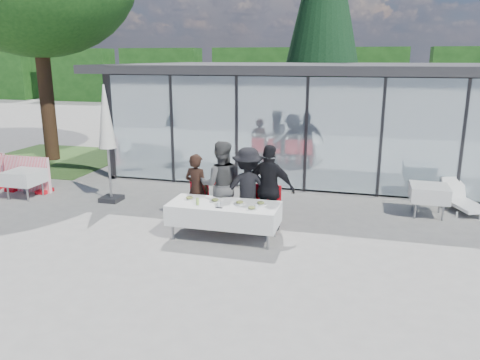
% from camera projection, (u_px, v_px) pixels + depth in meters
% --- Properties ---
extents(ground, '(90.00, 90.00, 0.00)m').
position_uv_depth(ground, '(227.00, 242.00, 9.50)').
color(ground, gray).
rests_on(ground, ground).
extents(pavilion, '(14.80, 8.80, 3.44)m').
position_uv_depth(pavilion, '(350.00, 102.00, 16.08)').
color(pavilion, gray).
rests_on(pavilion, ground).
extents(treeline, '(62.50, 2.00, 4.40)m').
position_uv_depth(treeline, '(307.00, 77.00, 35.60)').
color(treeline, '#153B12').
rests_on(treeline, ground).
extents(dining_table, '(2.26, 0.96, 0.75)m').
position_uv_depth(dining_table, '(224.00, 213.00, 9.58)').
color(dining_table, silver).
rests_on(dining_table, ground).
extents(diner_a, '(0.71, 0.71, 1.61)m').
position_uv_depth(diner_a, '(197.00, 189.00, 10.36)').
color(diner_a, black).
rests_on(diner_a, ground).
extents(diner_chair_a, '(0.44, 0.44, 0.97)m').
position_uv_depth(diner_chair_a, '(198.00, 200.00, 10.49)').
color(diner_chair_a, red).
rests_on(diner_chair_a, ground).
extents(diner_b, '(1.14, 1.14, 1.92)m').
position_uv_depth(diner_b, '(221.00, 184.00, 10.18)').
color(diner_b, '#4D4D4D').
rests_on(diner_b, ground).
extents(diner_chair_b, '(0.44, 0.44, 0.97)m').
position_uv_depth(diner_chair_b, '(222.00, 202.00, 10.35)').
color(diner_chair_b, red).
rests_on(diner_chair_b, ground).
extents(diner_c, '(1.39, 1.39, 1.81)m').
position_uv_depth(diner_c, '(248.00, 189.00, 10.04)').
color(diner_c, black).
rests_on(diner_c, ground).
extents(diner_chair_c, '(0.44, 0.44, 0.97)m').
position_uv_depth(diner_chair_c, '(249.00, 204.00, 10.20)').
color(diner_chair_c, red).
rests_on(diner_chair_c, ground).
extents(diner_d, '(1.27, 1.27, 1.88)m').
position_uv_depth(diner_d, '(270.00, 189.00, 9.91)').
color(diner_d, black).
rests_on(diner_d, ground).
extents(diner_chair_d, '(0.44, 0.44, 0.97)m').
position_uv_depth(diner_chair_d, '(270.00, 206.00, 10.08)').
color(diner_chair_d, red).
rests_on(diner_chair_d, ground).
extents(plate_a, '(0.23, 0.23, 0.07)m').
position_uv_depth(plate_a, '(189.00, 198.00, 9.81)').
color(plate_a, white).
rests_on(plate_a, dining_table).
extents(plate_b, '(0.23, 0.23, 0.07)m').
position_uv_depth(plate_b, '(215.00, 200.00, 9.66)').
color(plate_b, white).
rests_on(plate_b, dining_table).
extents(plate_c, '(0.23, 0.23, 0.07)m').
position_uv_depth(plate_c, '(240.00, 202.00, 9.51)').
color(plate_c, white).
rests_on(plate_c, dining_table).
extents(plate_d, '(0.23, 0.23, 0.07)m').
position_uv_depth(plate_d, '(261.00, 203.00, 9.46)').
color(plate_d, white).
rests_on(plate_d, dining_table).
extents(plate_extra, '(0.23, 0.23, 0.07)m').
position_uv_depth(plate_extra, '(252.00, 208.00, 9.15)').
color(plate_extra, white).
rests_on(plate_extra, dining_table).
extents(juice_bottle, '(0.06, 0.06, 0.14)m').
position_uv_depth(juice_bottle, '(198.00, 201.00, 9.44)').
color(juice_bottle, '#95C953').
rests_on(juice_bottle, dining_table).
extents(drinking_glasses, '(0.82, 0.13, 0.10)m').
position_uv_depth(drinking_glasses, '(237.00, 206.00, 9.23)').
color(drinking_glasses, silver).
rests_on(drinking_glasses, dining_table).
extents(folded_eyeglasses, '(0.14, 0.03, 0.01)m').
position_uv_depth(folded_eyeglasses, '(219.00, 208.00, 9.25)').
color(folded_eyeglasses, black).
rests_on(folded_eyeglasses, dining_table).
extents(spare_table_left, '(0.86, 0.86, 0.74)m').
position_uv_depth(spare_table_left, '(24.00, 177.00, 12.41)').
color(spare_table_left, silver).
rests_on(spare_table_left, ground).
extents(spare_table_right, '(0.86, 0.86, 0.74)m').
position_uv_depth(spare_table_right, '(429.00, 193.00, 10.97)').
color(spare_table_right, silver).
rests_on(spare_table_right, ground).
extents(market_umbrella, '(0.50, 0.50, 3.00)m').
position_uv_depth(market_umbrella, '(106.00, 125.00, 11.73)').
color(market_umbrella, black).
rests_on(market_umbrella, ground).
extents(lounger, '(1.05, 1.46, 0.72)m').
position_uv_depth(lounger, '(461.00, 199.00, 11.50)').
color(lounger, white).
rests_on(lounger, ground).
extents(conifer_tree, '(4.00, 4.00, 10.50)m').
position_uv_depth(conifer_tree, '(324.00, 1.00, 20.00)').
color(conifer_tree, '#382316').
rests_on(conifer_tree, ground).
extents(grass_patch, '(5.00, 5.00, 0.02)m').
position_uv_depth(grass_patch, '(53.00, 159.00, 17.24)').
color(grass_patch, '#385926').
rests_on(grass_patch, ground).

